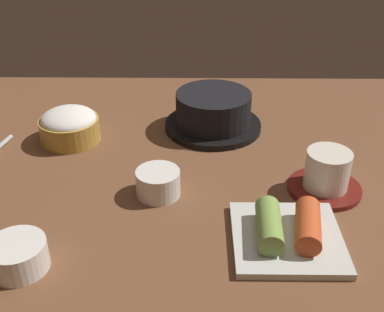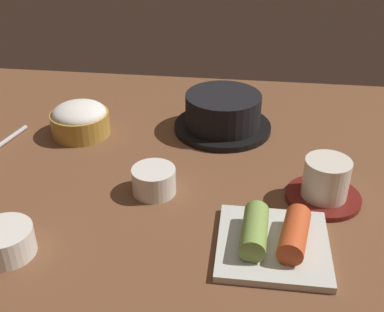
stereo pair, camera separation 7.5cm
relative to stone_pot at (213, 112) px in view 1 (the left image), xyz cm
name	(u,v)px [view 1 (the left image)]	position (x,y,z in cm)	size (l,w,h in cm)	color
dining_table	(180,171)	(-5.70, -13.21, -4.37)	(100.00, 76.00, 2.00)	brown
stone_pot	(213,112)	(0.00, 0.00, 0.00)	(17.70, 17.70, 6.92)	black
rice_bowl	(69,125)	(-25.25, -4.89, -0.44)	(10.40, 10.40, 5.93)	#B78C38
tea_cup_with_saucer	(327,174)	(16.11, -20.02, -0.47)	(10.82, 10.82, 6.57)	maroon
banchan_cup_center	(158,182)	(-8.57, -21.25, -1.25)	(6.47, 6.47, 3.98)	white
kimchi_plate	(288,232)	(8.73, -31.51, -1.87)	(14.01, 14.01, 4.23)	silver
side_bowl_near	(18,255)	(-24.16, -36.64, -1.40)	(7.07, 7.07, 3.69)	white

